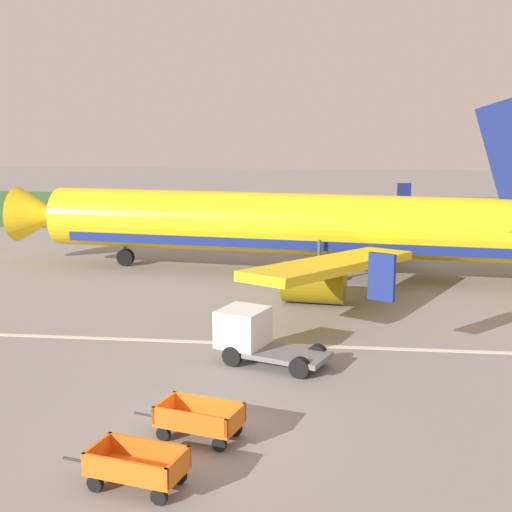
# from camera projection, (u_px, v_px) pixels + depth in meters

# --- Properties ---
(ground_plane) EXTENTS (220.00, 220.00, 0.00)m
(ground_plane) POSITION_uv_depth(u_px,v_px,m) (208.00, 433.00, 22.24)
(ground_plane) COLOR gray
(grass_strip) EXTENTS (220.00, 28.00, 0.06)m
(grass_strip) POSITION_uv_depth(u_px,v_px,m) (300.00, 210.00, 73.49)
(grass_strip) COLOR #3D7033
(grass_strip) RESTS_ON ground
(apron_stripe) EXTENTS (120.00, 0.36, 0.01)m
(apron_stripe) POSITION_uv_depth(u_px,v_px,m) (245.00, 343.00, 30.90)
(apron_stripe) COLOR silver
(apron_stripe) RESTS_ON ground
(airplane) EXTENTS (37.66, 30.31, 11.34)m
(airplane) POSITION_uv_depth(u_px,v_px,m) (301.00, 225.00, 43.67)
(airplane) COLOR yellow
(airplane) RESTS_ON ground
(baggage_cart_nearest) EXTENTS (3.62, 1.95, 1.07)m
(baggage_cart_nearest) POSITION_uv_depth(u_px,v_px,m) (137.00, 466.00, 18.90)
(baggage_cart_nearest) COLOR orange
(baggage_cart_nearest) RESTS_ON ground
(baggage_cart_second_in_row) EXTENTS (3.62, 2.03, 1.07)m
(baggage_cart_second_in_row) POSITION_uv_depth(u_px,v_px,m) (199.00, 419.00, 21.80)
(baggage_cart_second_in_row) COLOR orange
(baggage_cart_second_in_row) RESTS_ON ground
(service_truck_beside_carts) EXTENTS (4.76, 3.33, 2.10)m
(service_truck_beside_carts) POSITION_uv_depth(u_px,v_px,m) (254.00, 335.00, 28.50)
(service_truck_beside_carts) COLOR slate
(service_truck_beside_carts) RESTS_ON ground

